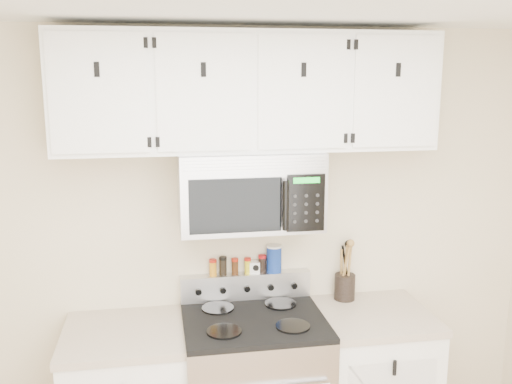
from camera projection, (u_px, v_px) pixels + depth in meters
back_wall at (245, 247)px, 3.33m from camera, size 3.50×0.01×2.50m
microwave at (250, 190)px, 3.06m from camera, size 0.76×0.44×0.42m
upper_cabinets at (249, 92)px, 2.98m from camera, size 2.00×0.35×0.62m
utensil_crock at (345, 285)px, 3.39m from camera, size 0.12×0.12×0.36m
kitchen_timer at (255, 267)px, 3.32m from camera, size 0.07×0.06×0.07m
salt_canister at (274, 259)px, 3.33m from camera, size 0.09×0.09×0.16m
spice_jar_0 at (213, 267)px, 3.28m from camera, size 0.04×0.04×0.10m
spice_jar_1 at (223, 266)px, 3.29m from camera, size 0.04×0.04×0.11m
spice_jar_2 at (235, 266)px, 3.30m from camera, size 0.04×0.04×0.10m
spice_jar_3 at (248, 266)px, 3.31m from camera, size 0.04×0.04×0.09m
spice_jar_4 at (262, 264)px, 3.33m from camera, size 0.05×0.05×0.11m
spice_jar_5 at (275, 264)px, 3.34m from camera, size 0.04×0.04×0.09m
spice_jar_6 at (275, 264)px, 3.34m from camera, size 0.04×0.04×0.10m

